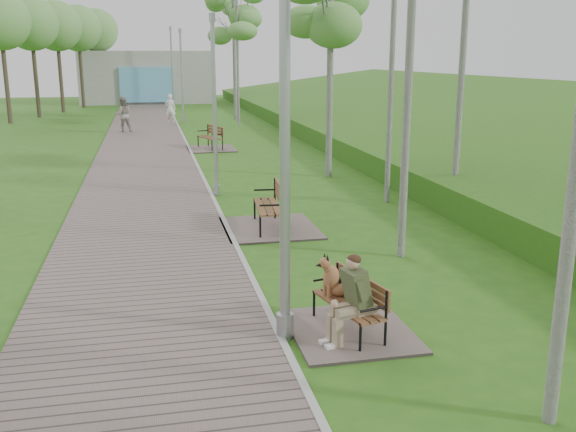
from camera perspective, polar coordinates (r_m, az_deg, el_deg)
walkway at (r=23.91m, az=-12.64°, el=5.03°), size 3.50×67.00×0.04m
kerb at (r=23.95m, az=-8.44°, el=5.25°), size 0.10×67.00×0.05m
embankment at (r=26.21m, az=19.11°, el=5.32°), size 14.00×70.00×1.60m
building_north at (r=53.13m, az=-12.48°, el=11.97°), size 10.00×5.20×4.00m
bench_main at (r=8.63m, az=5.16°, el=-8.08°), size 1.59×1.77×1.39m
bench_second at (r=13.78m, az=-1.77°, el=-0.24°), size 1.98×2.20×1.22m
bench_third at (r=25.89m, az=-6.93°, el=6.37°), size 1.88×2.09×1.16m
lamp_post_near at (r=7.90m, az=-0.29°, el=7.68°), size 0.23×0.23×5.89m
lamp_post_second at (r=16.98m, az=-6.54°, el=9.09°), size 0.18×0.18×4.68m
lamp_post_third at (r=36.88m, az=-9.41°, el=11.93°), size 0.20×0.20×5.09m
lamp_post_far at (r=49.08m, az=-10.26°, el=12.71°), size 0.22×0.22×5.70m
pedestrian_near at (r=36.57m, az=-10.41°, el=9.37°), size 0.67×0.56×1.58m
pedestrian_far at (r=32.37m, az=-14.45°, el=8.71°), size 0.94×0.80×1.72m
birch_far_b at (r=34.31m, az=-4.57°, el=17.40°), size 2.27×2.27×7.21m
birch_distant_a at (r=37.81m, az=-4.88°, el=18.56°), size 2.73×2.73×8.45m
birch_distant_b at (r=53.61m, az=-4.85°, el=18.38°), size 2.56×2.56×9.84m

